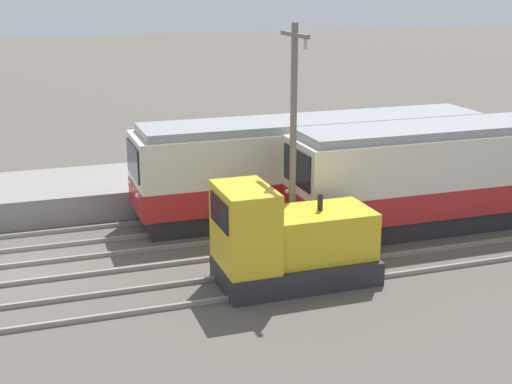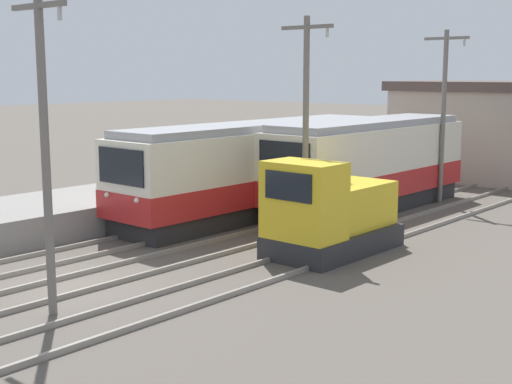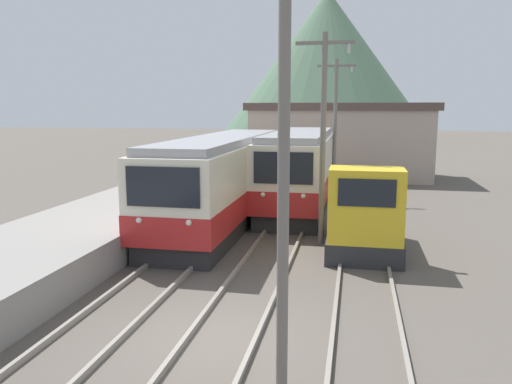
{
  "view_description": "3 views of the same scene",
  "coord_description": "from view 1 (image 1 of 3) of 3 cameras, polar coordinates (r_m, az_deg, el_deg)",
  "views": [
    {
      "loc": [
        21.21,
        0.17,
        8.48
      ],
      "look_at": [
        -1.07,
        7.75,
        1.5
      ],
      "focal_mm": 50.0,
      "sensor_mm": 36.0,
      "label": 1
    },
    {
      "loc": [
        15.75,
        -10.47,
        5.54
      ],
      "look_at": [
        0.79,
        6.58,
        1.76
      ],
      "focal_mm": 50.0,
      "sensor_mm": 36.0,
      "label": 2
    },
    {
      "loc": [
        2.84,
        -9.59,
        4.84
      ],
      "look_at": [
        -0.51,
        7.13,
        1.94
      ],
      "focal_mm": 35.0,
      "sensor_mm": 36.0,
      "label": 3
    }
  ],
  "objects": [
    {
      "name": "track_right",
      "position": [
        19.88,
        -17.7,
        -9.36
      ],
      "size": [
        1.54,
        60.0,
        0.14
      ],
      "color": "gray",
      "rests_on": "ground"
    },
    {
      "name": "commuter_train_left",
      "position": [
        26.86,
        4.67,
        1.83
      ],
      "size": [
        2.84,
        13.65,
        3.65
      ],
      "color": "#28282B",
      "rests_on": "ground"
    },
    {
      "name": "ground_plane",
      "position": [
        22.84,
        -17.94,
        -6.13
      ],
      "size": [
        200.0,
        200.0,
        0.0
      ],
      "primitive_type": "plane",
      "color": "#564F47"
    },
    {
      "name": "shunting_locomotive",
      "position": [
        20.68,
        2.55,
        -4.1
      ],
      "size": [
        2.4,
        4.62,
        3.0
      ],
      "color": "#28282B",
      "rests_on": "ground"
    },
    {
      "name": "catenary_mast_mid",
      "position": [
        21.49,
        3.01,
        4.45
      ],
      "size": [
        2.0,
        0.2,
        7.35
      ],
      "color": "slate",
      "rests_on": "ground"
    },
    {
      "name": "platform_left",
      "position": [
        28.59,
        -18.37,
        -0.51
      ],
      "size": [
        4.5,
        54.0,
        1.05
      ],
      "primitive_type": "cube",
      "color": "gray",
      "rests_on": "ground"
    },
    {
      "name": "track_center",
      "position": [
        22.63,
        -17.94,
        -6.15
      ],
      "size": [
        1.54,
        60.0,
        0.14
      ],
      "color": "gray",
      "rests_on": "ground"
    },
    {
      "name": "commuter_train_center",
      "position": [
        26.17,
        14.47,
        1.0
      ],
      "size": [
        2.84,
        11.08,
        3.71
      ],
      "color": "#28282B",
      "rests_on": "ground"
    },
    {
      "name": "track_left",
      "position": [
        25.25,
        -18.11,
        -3.8
      ],
      "size": [
        1.54,
        60.0,
        0.14
      ],
      "color": "gray",
      "rests_on": "ground"
    }
  ]
}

